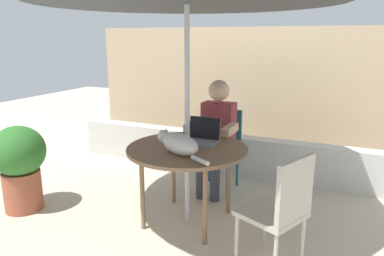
% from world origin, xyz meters
% --- Properties ---
extents(ground_plane, '(14.00, 14.00, 0.00)m').
position_xyz_m(ground_plane, '(0.00, 0.00, 0.00)').
color(ground_plane, beige).
extents(fence_back, '(4.79, 0.08, 1.78)m').
position_xyz_m(fence_back, '(0.00, 2.12, 0.89)').
color(fence_back, tan).
rests_on(fence_back, ground).
extents(planter_wall_low, '(4.32, 0.20, 0.48)m').
position_xyz_m(planter_wall_low, '(0.00, 1.34, 0.24)').
color(planter_wall_low, beige).
rests_on(planter_wall_low, ground).
extents(patio_table, '(1.07, 1.07, 0.71)m').
position_xyz_m(patio_table, '(0.00, 0.00, 0.65)').
color(patio_table, brown).
rests_on(patio_table, ground).
extents(chair_occupied, '(0.40, 0.40, 0.87)m').
position_xyz_m(chair_occupied, '(0.00, 0.88, 0.51)').
color(chair_occupied, '#1E606B').
rests_on(chair_occupied, ground).
extents(chair_empty, '(0.53, 0.53, 0.87)m').
position_xyz_m(chair_empty, '(0.91, -0.39, 0.51)').
color(chair_empty, '#B2A899').
rests_on(chair_empty, ground).
extents(person_seated, '(0.48, 0.48, 1.21)m').
position_xyz_m(person_seated, '(-0.00, 0.72, 0.68)').
color(person_seated, maroon).
rests_on(person_seated, ground).
extents(laptop, '(0.30, 0.26, 0.21)m').
position_xyz_m(laptop, '(0.05, 0.23, 0.77)').
color(laptop, gray).
rests_on(laptop, patio_table).
extents(cat, '(0.59, 0.37, 0.17)m').
position_xyz_m(cat, '(0.00, -0.19, 0.79)').
color(cat, silver).
rests_on(cat, patio_table).
extents(potted_plant_near_fence, '(0.50, 0.50, 0.84)m').
position_xyz_m(potted_plant_near_fence, '(-1.56, -0.45, 0.48)').
color(potted_plant_near_fence, '#9E5138').
rests_on(potted_plant_near_fence, ground).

